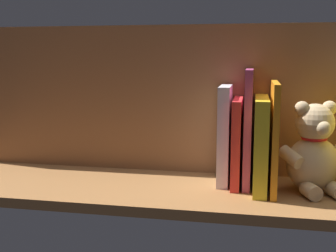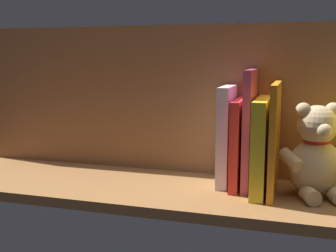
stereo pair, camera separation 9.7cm
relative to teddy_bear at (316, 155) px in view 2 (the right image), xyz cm
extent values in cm
cube|color=#9E6B3D|center=(31.72, 1.86, -9.78)|extent=(114.85, 30.86, 2.20)
cube|color=brown|center=(31.72, -11.32, 9.69)|extent=(114.85, 1.50, 36.75)
ellipsoid|color=#D1B284|center=(0.10, -0.29, -2.70)|extent=(14.11, 13.38, 11.97)
sphere|color=#D1B284|center=(0.10, -0.29, 6.37)|extent=(8.23, 8.23, 8.23)
sphere|color=#D1B284|center=(-2.81, -1.32, 9.46)|extent=(3.18, 3.18, 3.18)
sphere|color=#D1B284|center=(3.01, 0.73, 9.46)|extent=(3.18, 3.18, 3.18)
sphere|color=beige|center=(-1.06, 3.00, 5.76)|extent=(3.18, 3.18, 3.18)
cylinder|color=#D1B284|center=(4.97, 3.01, -0.60)|extent=(5.90, 6.32, 4.43)
cylinder|color=#D1B284|center=(0.95, 5.40, -7.09)|extent=(4.49, 5.29, 3.18)
torus|color=red|center=(0.10, -0.29, 3.10)|extent=(6.97, 6.97, 0.94)
cube|color=orange|center=(8.58, -0.49, 3.12)|extent=(1.32, 19.37, 23.61)
cube|color=yellow|center=(11.30, -0.61, 1.43)|extent=(2.90, 19.12, 20.23)
cube|color=#B23F72|center=(14.18, -2.84, 4.44)|extent=(1.64, 14.65, 26.26)
cube|color=red|center=(16.58, -2.58, 1.16)|extent=(1.94, 15.18, 19.68)
cube|color=silver|center=(19.45, -3.67, 2.55)|extent=(2.57, 12.99, 22.48)
camera|label=1|loc=(13.04, 95.63, 20.28)|focal=46.40mm
camera|label=2|loc=(3.66, 93.26, 20.28)|focal=46.40mm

